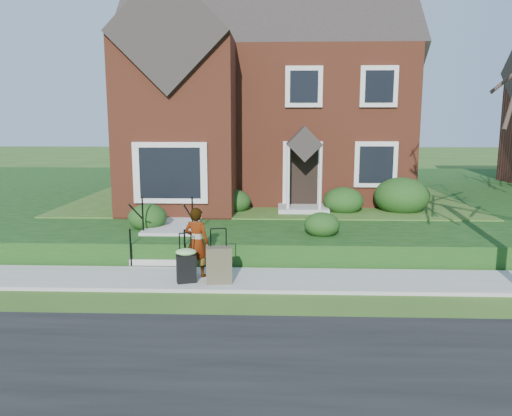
{
  "coord_description": "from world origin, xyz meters",
  "views": [
    {
      "loc": [
        0.27,
        -10.57,
        3.49
      ],
      "look_at": [
        -0.2,
        2.0,
        1.31
      ],
      "focal_mm": 35.0,
      "sensor_mm": 36.0,
      "label": 1
    }
  ],
  "objects_px": {
    "woman": "(197,242)",
    "suitcase_black": "(186,263)",
    "front_steps": "(167,240)",
    "suitcase_olive": "(219,265)"
  },
  "relations": [
    {
      "from": "front_steps",
      "to": "suitcase_olive",
      "type": "xyz_separation_m",
      "value": [
        1.6,
        -2.19,
        0.0
      ]
    },
    {
      "from": "front_steps",
      "to": "suitcase_black",
      "type": "height_order",
      "value": "front_steps"
    },
    {
      "from": "suitcase_black",
      "to": "suitcase_olive",
      "type": "distance_m",
      "value": 0.7
    },
    {
      "from": "front_steps",
      "to": "woman",
      "type": "bearing_deg",
      "value": -58.49
    },
    {
      "from": "suitcase_black",
      "to": "front_steps",
      "type": "bearing_deg",
      "value": 94.41
    },
    {
      "from": "woman",
      "to": "suitcase_olive",
      "type": "distance_m",
      "value": 0.81
    },
    {
      "from": "woman",
      "to": "suitcase_black",
      "type": "height_order",
      "value": "woman"
    },
    {
      "from": "front_steps",
      "to": "suitcase_black",
      "type": "xyz_separation_m",
      "value": [
        0.89,
        -2.19,
        0.02
      ]
    },
    {
      "from": "front_steps",
      "to": "suitcase_black",
      "type": "relative_size",
      "value": 1.87
    },
    {
      "from": "front_steps",
      "to": "woman",
      "type": "relative_size",
      "value": 1.3
    }
  ]
}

